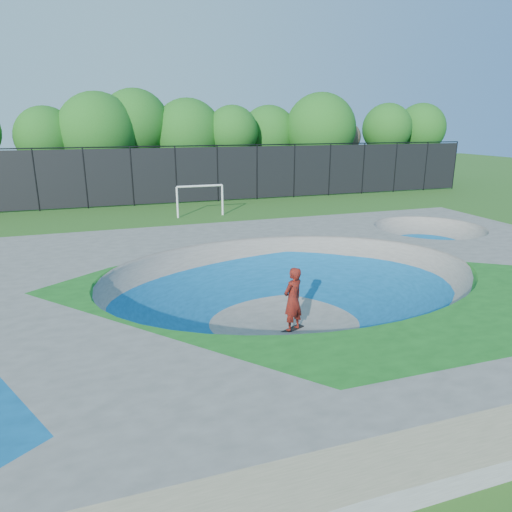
{
  "coord_description": "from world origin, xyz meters",
  "views": [
    {
      "loc": [
        -4.9,
        -11.42,
        5.55
      ],
      "look_at": [
        -0.08,
        3.0,
        1.1
      ],
      "focal_mm": 32.0,
      "sensor_mm": 36.0,
      "label": 1
    }
  ],
  "objects": [
    {
      "name": "ground",
      "position": [
        0.0,
        0.0,
        0.0
      ],
      "size": [
        120.0,
        120.0,
        0.0
      ],
      "primitive_type": "plane",
      "color": "#285918",
      "rests_on": "ground"
    },
    {
      "name": "skate_deck",
      "position": [
        0.0,
        0.0,
        0.75
      ],
      "size": [
        22.0,
        14.0,
        1.5
      ],
      "primitive_type": "cube",
      "color": "gray",
      "rests_on": "ground"
    },
    {
      "name": "skater",
      "position": [
        -0.28,
        -0.76,
        0.92
      ],
      "size": [
        0.8,
        0.7,
        1.84
      ],
      "primitive_type": "imported",
      "rotation": [
        0.0,
        0.0,
        3.61
      ],
      "color": "red",
      "rests_on": "ground"
    },
    {
      "name": "skateboard",
      "position": [
        -0.28,
        -0.76,
        0.03
      ],
      "size": [
        0.79,
        0.55,
        0.05
      ],
      "primitive_type": "cube",
      "rotation": [
        0.0,
        0.0,
        0.48
      ],
      "color": "black",
      "rests_on": "ground"
    },
    {
      "name": "soccer_goal",
      "position": [
        0.63,
        15.93,
        1.33
      ],
      "size": [
        2.92,
        0.12,
        1.92
      ],
      "color": "white",
      "rests_on": "ground"
    },
    {
      "name": "fence",
      "position": [
        0.0,
        21.0,
        2.1
      ],
      "size": [
        48.09,
        0.09,
        4.04
      ],
      "color": "black",
      "rests_on": "ground"
    },
    {
      "name": "treeline",
      "position": [
        -2.07,
        25.95,
        4.97
      ],
      "size": [
        53.52,
        7.5,
        8.14
      ],
      "color": "#4B3125",
      "rests_on": "ground"
    }
  ]
}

